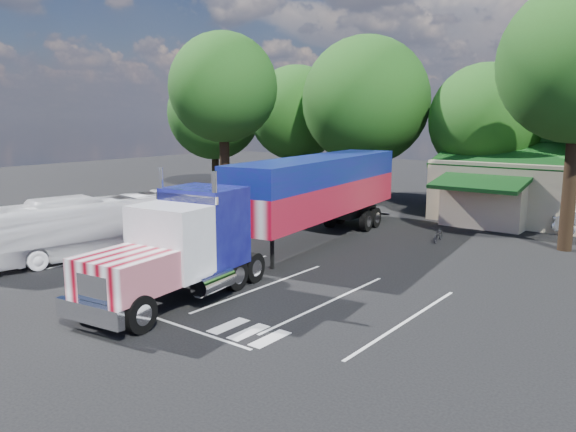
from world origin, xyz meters
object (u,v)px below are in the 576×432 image
Objects in this scene: woman at (234,262)px; tour_bus at (87,227)px; bicycle at (439,234)px; semi_truck at (291,199)px.

tour_bus is (-8.60, -1.39, 0.70)m from woman.
woman is 12.99m from bicycle.
tour_bus is at bearing -140.87° from bicycle.
woman is 0.15× the size of tour_bus.
bicycle is 0.15× the size of tour_bus.
bicycle is (4.94, 7.04, -2.35)m from semi_truck.
semi_truck reaches higher than woman.
tour_bus is at bearing 80.24° from woman.
bicycle is at bearing 47.59° from semi_truck.
tour_bus reaches higher than bicycle.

